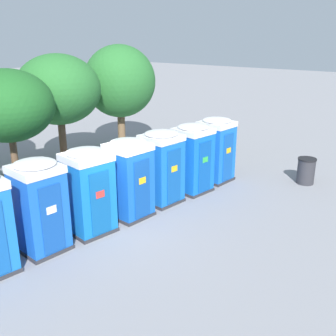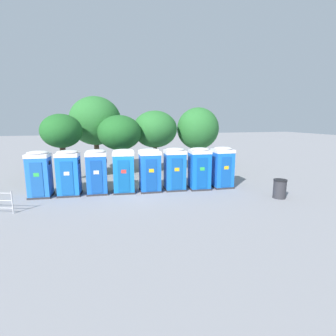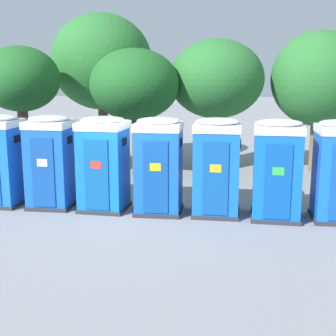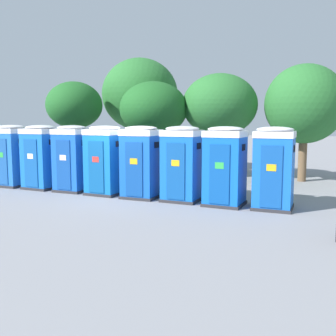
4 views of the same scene
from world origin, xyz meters
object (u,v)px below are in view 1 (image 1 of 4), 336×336
object	(u,v)px
portapotty_5	(162,167)
trash_can	(306,171)
portapotty_7	(216,149)
portapotty_6	(193,158)
portapotty_3	(89,191)
portapotty_4	(129,178)
street_tree_3	(58,90)
portapotty_2	(39,206)
street_tree_4	(8,106)
street_tree_2	(120,82)

from	to	relation	value
portapotty_5	trash_can	size ratio (longest dim) A/B	2.48
portapotty_7	portapotty_6	bearing A→B (deg)	179.08
portapotty_6	trash_can	size ratio (longest dim) A/B	2.48
portapotty_7	portapotty_3	bearing A→B (deg)	175.70
portapotty_4	street_tree_3	bearing A→B (deg)	74.11
portapotty_2	trash_can	xyz separation A→B (m)	(9.50, -3.59, -0.77)
portapotty_4	portapotty_3	bearing A→B (deg)	174.15
street_tree_4	trash_can	bearing A→B (deg)	-44.92
portapotty_2	portapotty_3	xyz separation A→B (m)	(1.51, -0.17, -0.00)
portapotty_4	street_tree_4	distance (m)	5.06
street_tree_3	trash_can	size ratio (longest dim) A/B	4.76
portapotty_6	street_tree_2	bearing A→B (deg)	69.32
portapotty_7	street_tree_4	xyz separation A→B (m)	(-5.83, 4.79, 1.96)
street_tree_4	portapotty_3	bearing A→B (deg)	-92.93
portapotty_3	street_tree_3	world-z (taller)	street_tree_3
portapotty_2	portapotty_3	bearing A→B (deg)	-6.61
portapotty_2	street_tree_3	world-z (taller)	street_tree_3
portapotty_3	portapotty_4	bearing A→B (deg)	-5.85
portapotty_6	street_tree_2	world-z (taller)	street_tree_2
portapotty_3	trash_can	world-z (taller)	portapotty_3
trash_can	portapotty_4	bearing A→B (deg)	153.31
street_tree_2	trash_can	world-z (taller)	street_tree_2
portapotty_5	portapotty_3	bearing A→B (deg)	176.10
portapotty_6	portapotty_7	size ratio (longest dim) A/B	1.00
portapotty_7	portapotty_4	bearing A→B (deg)	176.22
portapotty_3	portapotty_6	bearing A→B (deg)	-5.43
portapotty_7	street_tree_4	size ratio (longest dim) A/B	0.56
portapotty_2	street_tree_3	distance (m)	7.31
street_tree_3	trash_can	xyz separation A→B (m)	(4.89, -8.84, -2.90)
street_tree_3	portapotty_5	bearing A→B (deg)	-90.74
trash_can	portapotty_6	bearing A→B (deg)	139.25
portapotty_2	portapotty_5	world-z (taller)	same
portapotty_5	portapotty_7	world-z (taller)	same
street_tree_2	street_tree_4	xyz separation A→B (m)	(-6.61, -1.35, -0.18)
portapotty_5	street_tree_3	distance (m)	6.03
portapotty_2	street_tree_4	world-z (taller)	street_tree_4
trash_can	portapotty_3	bearing A→B (deg)	156.87
portapotty_6	trash_can	distance (m)	4.63
street_tree_4	portapotty_4	bearing A→B (deg)	-74.00
portapotty_5	trash_can	distance (m)	5.96
street_tree_2	street_tree_4	bearing A→B (deg)	-168.47
portapotty_2	street_tree_4	size ratio (longest dim) A/B	0.56
street_tree_2	portapotty_2	bearing A→B (deg)	-146.56
portapotty_2	trash_can	world-z (taller)	portapotty_2
portapotty_3	portapotty_5	bearing A→B (deg)	-3.90
street_tree_3	portapotty_6	bearing A→B (deg)	-76.30
portapotty_6	street_tree_4	distance (m)	6.72
portapotty_3	street_tree_4	world-z (taller)	street_tree_4
portapotty_3	portapotty_7	xyz separation A→B (m)	(6.05, -0.45, 0.00)
portapotty_2	portapotty_5	xyz separation A→B (m)	(4.53, -0.38, -0.00)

